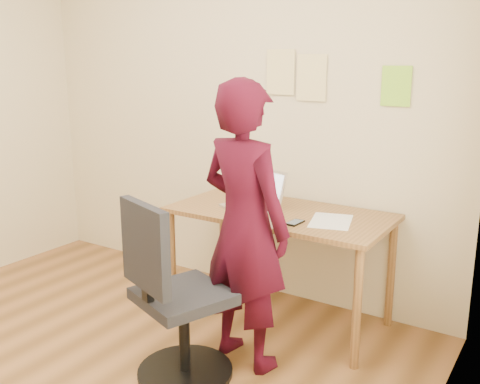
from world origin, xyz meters
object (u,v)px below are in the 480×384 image
Objects in this scene: laptop at (255,200)px; phone at (295,223)px; office_chair at (173,305)px; desk at (279,224)px; person at (245,226)px.

laptop reaches higher than phone.
office_chair is (-0.33, -0.73, -0.32)m from phone.
laptop is (-0.17, -0.02, 0.14)m from desk.
phone reaches higher than desk.
office_chair is at bearing 71.72° from person.
desk is 0.96m from office_chair.
person is (0.21, 0.37, 0.37)m from office_chair.
laptop is 0.27× the size of person.
laptop is 0.59m from person.
phone is at bearing 85.82° from office_chair.
person is at bearing 81.04° from office_chair.
phone is at bearing -42.39° from desk.
office_chair reaches higher than laptop.
desk is 0.22m from laptop.
desk is 10.62× the size of phone.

